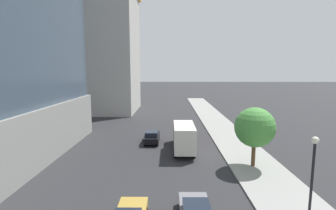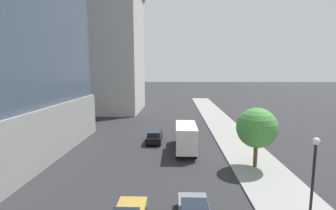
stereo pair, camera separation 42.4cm
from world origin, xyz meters
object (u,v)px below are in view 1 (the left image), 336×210
(construction_building, at_px, (102,40))
(street_tree, at_px, (255,127))
(box_truck, at_px, (184,135))
(street_lamp, at_px, (313,163))
(car_black, at_px, (152,137))

(construction_building, distance_m, street_tree, 41.71)
(box_truck, bearing_deg, street_tree, -37.52)
(street_lamp, relative_size, street_tree, 0.90)
(construction_building, distance_m, street_lamp, 48.75)
(construction_building, xyz_separation_m, car_black, (12.53, -24.89, -14.95))
(street_lamp, bearing_deg, street_tree, 96.17)
(street_tree, bearing_deg, construction_building, 124.55)
(construction_building, relative_size, car_black, 8.14)
(construction_building, bearing_deg, car_black, -63.27)
(construction_building, relative_size, street_tree, 6.41)
(street_lamp, xyz_separation_m, car_black, (-11.00, 16.02, -2.73))
(construction_building, bearing_deg, box_truck, -59.77)
(car_black, bearing_deg, construction_building, 116.73)
(car_black, bearing_deg, street_tree, -38.43)
(construction_building, xyz_separation_m, street_tree, (22.67, -32.93, -11.86))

